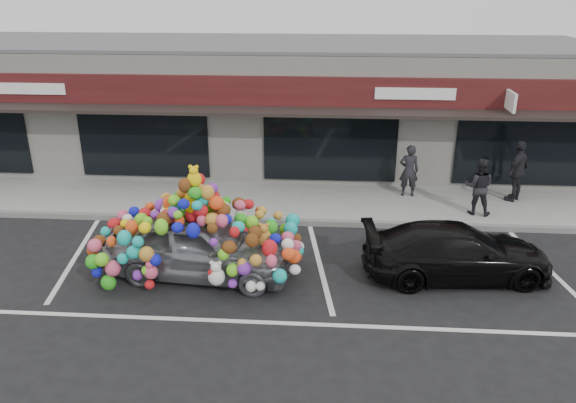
# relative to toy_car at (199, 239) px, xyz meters

# --- Properties ---
(ground) EXTENTS (90.00, 90.00, 0.00)m
(ground) POSITION_rel_toy_car_xyz_m (-0.07, 0.44, -0.90)
(ground) COLOR black
(ground) RESTS_ON ground
(shop_building) EXTENTS (24.00, 7.20, 4.31)m
(shop_building) POSITION_rel_toy_car_xyz_m (-0.07, 8.88, 1.26)
(shop_building) COLOR silver
(shop_building) RESTS_ON ground
(sidewalk) EXTENTS (26.00, 3.00, 0.15)m
(sidewalk) POSITION_rel_toy_car_xyz_m (-0.07, 4.44, -0.83)
(sidewalk) COLOR gray
(sidewalk) RESTS_ON ground
(kerb) EXTENTS (26.00, 0.18, 0.16)m
(kerb) POSITION_rel_toy_car_xyz_m (-0.07, 2.94, -0.83)
(kerb) COLOR slate
(kerb) RESTS_ON ground
(parking_stripe_left) EXTENTS (0.73, 4.37, 0.01)m
(parking_stripe_left) POSITION_rel_toy_car_xyz_m (-3.27, 0.64, -0.90)
(parking_stripe_left) COLOR silver
(parking_stripe_left) RESTS_ON ground
(parking_stripe_mid) EXTENTS (0.73, 4.37, 0.01)m
(parking_stripe_mid) POSITION_rel_toy_car_xyz_m (2.73, 0.64, -0.90)
(parking_stripe_mid) COLOR silver
(parking_stripe_mid) RESTS_ON ground
(parking_stripe_right) EXTENTS (0.73, 4.37, 0.01)m
(parking_stripe_right) POSITION_rel_toy_car_xyz_m (8.13, 0.64, -0.90)
(parking_stripe_right) COLOR silver
(parking_stripe_right) RESTS_ON ground
(lane_line) EXTENTS (14.00, 0.12, 0.01)m
(lane_line) POSITION_rel_toy_car_xyz_m (1.93, -1.86, -0.90)
(lane_line) COLOR silver
(lane_line) RESTS_ON ground
(toy_car) EXTENTS (3.11, 4.74, 2.67)m
(toy_car) POSITION_rel_toy_car_xyz_m (0.00, 0.00, 0.00)
(toy_car) COLOR #B0B8BB
(toy_car) RESTS_ON ground
(black_sedan) EXTENTS (2.11, 4.37, 1.23)m
(black_sedan) POSITION_rel_toy_car_xyz_m (5.82, 0.32, -0.29)
(black_sedan) COLOR black
(black_sedan) RESTS_ON ground
(pedestrian_a) EXTENTS (0.59, 0.39, 1.60)m
(pedestrian_a) POSITION_rel_toy_car_xyz_m (5.33, 5.05, 0.05)
(pedestrian_a) COLOR #222228
(pedestrian_a) RESTS_ON sidewalk
(pedestrian_b) EXTENTS (0.91, 0.79, 1.63)m
(pedestrian_b) POSITION_rel_toy_car_xyz_m (7.09, 3.75, 0.06)
(pedestrian_b) COLOR black
(pedestrian_b) RESTS_ON sidewalk
(pedestrian_c) EXTENTS (1.11, 1.06, 1.85)m
(pedestrian_c) POSITION_rel_toy_car_xyz_m (8.47, 4.88, 0.17)
(pedestrian_c) COLOR #252126
(pedestrian_c) RESTS_ON sidewalk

